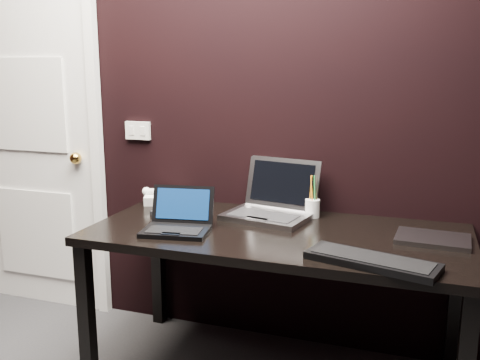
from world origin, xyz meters
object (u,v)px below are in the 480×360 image
(silver_laptop, at_px, (271,207))
(mobile_phone, at_px, (158,208))
(door, at_px, (31,139))
(desk_phone, at_px, (161,197))
(closed_laptop, at_px, (433,239))
(pen_cup, at_px, (312,207))
(netbook, at_px, (178,223))
(ext_keyboard, at_px, (372,261))
(desk, at_px, (277,247))

(silver_laptop, relative_size, mobile_phone, 4.72)
(door, bearing_deg, desk_phone, -6.08)
(closed_laptop, bearing_deg, mobile_phone, -179.92)
(pen_cup, bearing_deg, door, 176.72)
(netbook, distance_m, ext_keyboard, 0.89)
(closed_laptop, bearing_deg, desk_phone, 171.49)
(ext_keyboard, height_order, pen_cup, pen_cup)
(closed_laptop, height_order, desk_phone, desk_phone)
(ext_keyboard, bearing_deg, netbook, 170.38)
(silver_laptop, bearing_deg, desk, -67.37)
(desk_phone, bearing_deg, closed_laptop, -8.51)
(door, height_order, closed_laptop, door)
(desk_phone, relative_size, pen_cup, 0.98)
(mobile_phone, bearing_deg, desk_phone, 113.25)
(desk_phone, bearing_deg, silver_laptop, -5.83)
(closed_laptop, xyz_separation_m, pen_cup, (-0.56, 0.21, 0.04))
(netbook, bearing_deg, pen_cup, 38.88)
(netbook, distance_m, silver_laptop, 0.49)
(desk_phone, distance_m, mobile_phone, 0.23)
(desk, height_order, netbook, netbook)
(netbook, relative_size, silver_laptop, 0.72)
(desk_phone, bearing_deg, pen_cup, -0.18)
(closed_laptop, height_order, mobile_phone, mobile_phone)
(desk, xyz_separation_m, closed_laptop, (0.67, 0.07, 0.09))
(silver_laptop, bearing_deg, closed_laptop, -10.76)
(ext_keyboard, xyz_separation_m, pen_cup, (-0.34, 0.57, 0.03))
(mobile_phone, xyz_separation_m, pen_cup, (0.74, 0.21, 0.01))
(silver_laptop, xyz_separation_m, mobile_phone, (-0.55, -0.15, -0.02))
(silver_laptop, height_order, closed_laptop, silver_laptop)
(closed_laptop, bearing_deg, pen_cup, 159.84)
(silver_laptop, height_order, pen_cup, silver_laptop)
(desk, height_order, mobile_phone, mobile_phone)
(door, bearing_deg, pen_cup, -3.28)
(pen_cup, bearing_deg, mobile_phone, -164.36)
(silver_laptop, distance_m, ext_keyboard, 0.74)
(desk, bearing_deg, desk_phone, 159.18)
(pen_cup, bearing_deg, netbook, -141.12)
(door, height_order, netbook, door)
(desk, height_order, ext_keyboard, ext_keyboard)
(netbook, bearing_deg, closed_laptop, 11.40)
(ext_keyboard, bearing_deg, door, 162.16)
(ext_keyboard, bearing_deg, pen_cup, 120.88)
(ext_keyboard, height_order, mobile_phone, mobile_phone)
(pen_cup, bearing_deg, closed_laptop, -20.16)
(silver_laptop, xyz_separation_m, ext_keyboard, (0.54, -0.51, -0.04))
(silver_laptop, xyz_separation_m, pen_cup, (0.19, 0.06, -0.00))
(desk, bearing_deg, pen_cup, 68.92)
(door, distance_m, ext_keyboard, 2.22)
(desk, distance_m, ext_keyboard, 0.55)
(mobile_phone, relative_size, pen_cup, 0.46)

